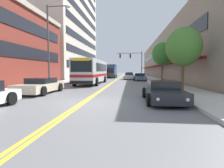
{
  "coord_description": "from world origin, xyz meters",
  "views": [
    {
      "loc": [
        2.53,
        -9.29,
        1.74
      ],
      "look_at": [
        -0.61,
        21.88,
        -0.63
      ],
      "focal_mm": 28.0,
      "sensor_mm": 36.0,
      "label": 1
    }
  ],
  "objects_px": {
    "car_silver_moving_lead": "(129,76)",
    "traffic_signal_mast": "(133,59)",
    "car_slate_blue_parked_right_mid": "(140,77)",
    "box_truck": "(111,71)",
    "car_champagne_parked_left_far": "(41,86)",
    "car_black_parked_left_near": "(99,76)",
    "street_tree_right_near": "(184,47)",
    "street_lamp_left_near": "(51,39)",
    "fire_hydrant": "(163,82)",
    "street_tree_right_mid": "(162,54)",
    "city_bus": "(92,71)",
    "car_navy_moving_second": "(129,75)",
    "car_charcoal_parked_right_foreground": "(163,92)"
  },
  "relations": [
    {
      "from": "car_silver_moving_lead",
      "to": "street_tree_right_mid",
      "type": "height_order",
      "value": "street_tree_right_mid"
    },
    {
      "from": "car_champagne_parked_left_far",
      "to": "city_bus",
      "type": "bearing_deg",
      "value": 79.88
    },
    {
      "from": "box_truck",
      "to": "car_champagne_parked_left_far",
      "type": "bearing_deg",
      "value": -94.13
    },
    {
      "from": "street_lamp_left_near",
      "to": "street_tree_right_mid",
      "type": "distance_m",
      "value": 13.71
    },
    {
      "from": "car_charcoal_parked_right_foreground",
      "to": "box_truck",
      "type": "relative_size",
      "value": 0.63
    },
    {
      "from": "street_lamp_left_near",
      "to": "fire_hydrant",
      "type": "height_order",
      "value": "street_lamp_left_near"
    },
    {
      "from": "city_bus",
      "to": "fire_hydrant",
      "type": "xyz_separation_m",
      "value": [
        8.46,
        -5.19,
        -1.2
      ]
    },
    {
      "from": "car_champagne_parked_left_far",
      "to": "street_tree_right_mid",
      "type": "height_order",
      "value": "street_tree_right_mid"
    },
    {
      "from": "car_black_parked_left_near",
      "to": "car_silver_moving_lead",
      "type": "distance_m",
      "value": 7.37
    },
    {
      "from": "car_silver_moving_lead",
      "to": "traffic_signal_mast",
      "type": "xyz_separation_m",
      "value": [
        0.76,
        4.04,
        3.67
      ]
    },
    {
      "from": "car_navy_moving_second",
      "to": "box_truck",
      "type": "bearing_deg",
      "value": -163.77
    },
    {
      "from": "car_champagne_parked_left_far",
      "to": "car_charcoal_parked_right_foreground",
      "type": "height_order",
      "value": "car_champagne_parked_left_far"
    },
    {
      "from": "city_bus",
      "to": "box_truck",
      "type": "xyz_separation_m",
      "value": [
        0.38,
        20.52,
        -0.09
      ]
    },
    {
      "from": "car_champagne_parked_left_far",
      "to": "car_silver_moving_lead",
      "type": "height_order",
      "value": "car_silver_moving_lead"
    },
    {
      "from": "car_silver_moving_lead",
      "to": "street_lamp_left_near",
      "type": "xyz_separation_m",
      "value": [
        -7.42,
        -19.12,
        4.12
      ]
    },
    {
      "from": "car_black_parked_left_near",
      "to": "street_tree_right_near",
      "type": "xyz_separation_m",
      "value": [
        11.1,
        -23.83,
        3.03
      ]
    },
    {
      "from": "fire_hydrant",
      "to": "car_navy_moving_second",
      "type": "bearing_deg",
      "value": 97.43
    },
    {
      "from": "car_champagne_parked_left_far",
      "to": "box_truck",
      "type": "height_order",
      "value": "box_truck"
    },
    {
      "from": "car_silver_moving_lead",
      "to": "traffic_signal_mast",
      "type": "height_order",
      "value": "traffic_signal_mast"
    },
    {
      "from": "car_slate_blue_parked_right_mid",
      "to": "box_truck",
      "type": "distance_m",
      "value": 14.09
    },
    {
      "from": "car_slate_blue_parked_right_mid",
      "to": "traffic_signal_mast",
      "type": "relative_size",
      "value": 0.81
    },
    {
      "from": "car_navy_moving_second",
      "to": "box_truck",
      "type": "relative_size",
      "value": 0.65
    },
    {
      "from": "box_truck",
      "to": "fire_hydrant",
      "type": "distance_m",
      "value": 26.97
    },
    {
      "from": "traffic_signal_mast",
      "to": "street_tree_right_near",
      "type": "bearing_deg",
      "value": -81.76
    },
    {
      "from": "car_navy_moving_second",
      "to": "box_truck",
      "type": "xyz_separation_m",
      "value": [
        -4.56,
        -1.33,
        1.02
      ]
    },
    {
      "from": "car_charcoal_parked_right_foreground",
      "to": "traffic_signal_mast",
      "type": "bearing_deg",
      "value": 92.36
    },
    {
      "from": "car_silver_moving_lead",
      "to": "street_tree_right_near",
      "type": "height_order",
      "value": "street_tree_right_near"
    },
    {
      "from": "traffic_signal_mast",
      "to": "fire_hydrant",
      "type": "xyz_separation_m",
      "value": [
        2.75,
        -21.36,
        -3.73
      ]
    },
    {
      "from": "car_silver_moving_lead",
      "to": "street_tree_right_mid",
      "type": "bearing_deg",
      "value": -70.34
    },
    {
      "from": "car_champagne_parked_left_far",
      "to": "car_silver_moving_lead",
      "type": "xyz_separation_m",
      "value": [
        6.81,
        22.53,
        0.05
      ]
    },
    {
      "from": "street_tree_right_mid",
      "to": "car_champagne_parked_left_far",
      "type": "bearing_deg",
      "value": -136.67
    },
    {
      "from": "car_slate_blue_parked_right_mid",
      "to": "street_tree_right_near",
      "type": "xyz_separation_m",
      "value": [
        2.48,
        -16.75,
        3.04
      ]
    },
    {
      "from": "traffic_signal_mast",
      "to": "street_tree_right_mid",
      "type": "distance_m",
      "value": 16.48
    },
    {
      "from": "car_black_parked_left_near",
      "to": "car_slate_blue_parked_right_mid",
      "type": "relative_size",
      "value": 0.87
    },
    {
      "from": "box_truck",
      "to": "traffic_signal_mast",
      "type": "xyz_separation_m",
      "value": [
        5.34,
        -4.35,
        2.62
      ]
    },
    {
      "from": "car_charcoal_parked_right_foreground",
      "to": "box_truck",
      "type": "bearing_deg",
      "value": 100.99
    },
    {
      "from": "street_tree_right_near",
      "to": "fire_hydrant",
      "type": "height_order",
      "value": "street_tree_right_near"
    },
    {
      "from": "city_bus",
      "to": "fire_hydrant",
      "type": "distance_m",
      "value": 9.99
    },
    {
      "from": "car_silver_moving_lead",
      "to": "fire_hydrant",
      "type": "bearing_deg",
      "value": -78.55
    },
    {
      "from": "car_navy_moving_second",
      "to": "car_slate_blue_parked_right_mid",
      "type": "bearing_deg",
      "value": -82.13
    },
    {
      "from": "box_truck",
      "to": "street_tree_right_near",
      "type": "bearing_deg",
      "value": -72.99
    },
    {
      "from": "car_champagne_parked_left_far",
      "to": "street_tree_right_near",
      "type": "relative_size",
      "value": 0.97
    },
    {
      "from": "car_slate_blue_parked_right_mid",
      "to": "traffic_signal_mast",
      "type": "bearing_deg",
      "value": 97.9
    },
    {
      "from": "car_champagne_parked_left_far",
      "to": "street_tree_right_near",
      "type": "bearing_deg",
      "value": 8.67
    },
    {
      "from": "traffic_signal_mast",
      "to": "car_navy_moving_second",
      "type": "bearing_deg",
      "value": 97.84
    },
    {
      "from": "street_tree_right_mid",
      "to": "car_navy_moving_second",
      "type": "bearing_deg",
      "value": 101.24
    },
    {
      "from": "car_champagne_parked_left_far",
      "to": "street_tree_right_near",
      "type": "height_order",
      "value": "street_tree_right_near"
    },
    {
      "from": "car_champagne_parked_left_far",
      "to": "box_truck",
      "type": "relative_size",
      "value": 0.66
    },
    {
      "from": "box_truck",
      "to": "street_tree_right_mid",
      "type": "height_order",
      "value": "street_tree_right_mid"
    },
    {
      "from": "car_silver_moving_lead",
      "to": "street_lamp_left_near",
      "type": "height_order",
      "value": "street_lamp_left_near"
    }
  ]
}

